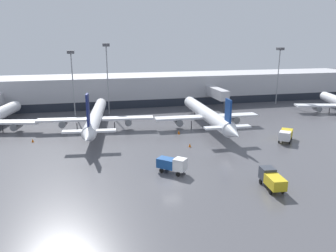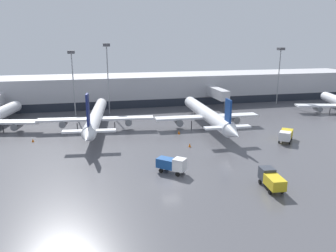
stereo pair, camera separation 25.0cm
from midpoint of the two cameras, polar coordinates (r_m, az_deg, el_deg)
The scene contains 13 objects.
ground_plane at distance 47.66m, azimuth 0.56°, elevation -10.01°, with size 320.00×320.00×0.00m, color #4C4C51.
terminal_building at distance 105.47m, azimuth -7.67°, elevation 6.29°, with size 160.00×31.02×9.00m.
parked_jet_0 at distance 76.59m, azimuth 6.70°, elevation 2.01°, with size 24.47×37.47×8.99m.
parked_jet_3 at distance 75.06m, azimuth -12.57°, elevation 1.57°, with size 25.89×37.02×10.50m.
service_truck_1 at distance 70.22m, azimuth 19.72°, elevation -1.40°, with size 5.18×5.64×2.38m.
service_truck_2 at distance 50.73m, azimuth 0.62°, elevation -6.61°, with size 4.58×4.38×2.55m.
service_truck_3 at distance 47.85m, azimuth 17.49°, elevation -8.73°, with size 2.38×5.22×2.49m.
traffic_cone_0 at distance 63.09m, azimuth 3.70°, elevation -3.33°, with size 0.51×0.51×0.73m.
traffic_cone_2 at distance 71.37m, azimuth -22.59°, elevation -2.34°, with size 0.50×0.50×0.64m.
traffic_cone_3 at distance 71.42m, azimuth 1.79°, elevation -1.10°, with size 0.52×0.52×0.77m.
apron_light_mast_0 at distance 90.44m, azimuth -16.53°, elevation 10.26°, with size 1.80×1.80×17.19m.
apron_light_mast_1 at distance 90.55m, azimuth -10.71°, elevation 11.38°, with size 1.80×1.80×18.95m.
apron_light_mast_2 at distance 109.21m, azimuth 18.77°, elevation 10.91°, with size 1.80×1.80×17.53m.
Camera 1 is at (-10.61, -41.89, 20.10)m, focal length 35.00 mm.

